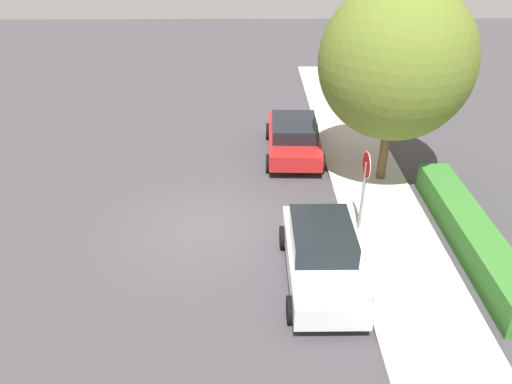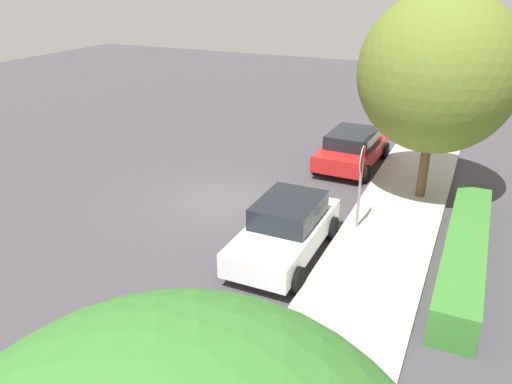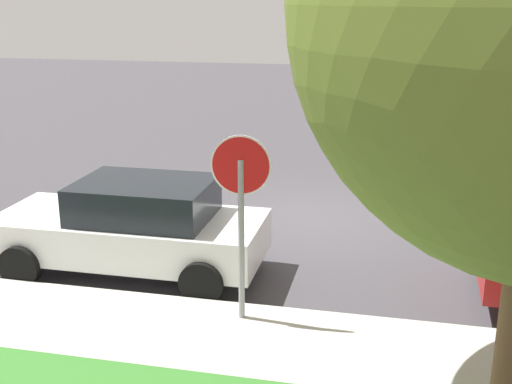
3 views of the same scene
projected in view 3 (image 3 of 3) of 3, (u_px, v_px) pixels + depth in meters
ground_plane at (309, 218)px, 12.62m from camera, size 60.00×60.00×0.00m
sidewalk_curb at (246, 360)px, 7.54m from camera, size 32.00×2.56×0.14m
stop_sign at (241, 199)px, 7.93m from camera, size 0.76×0.08×2.57m
parked_car_white at (134, 226)px, 9.93m from camera, size 4.15×1.94×1.49m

